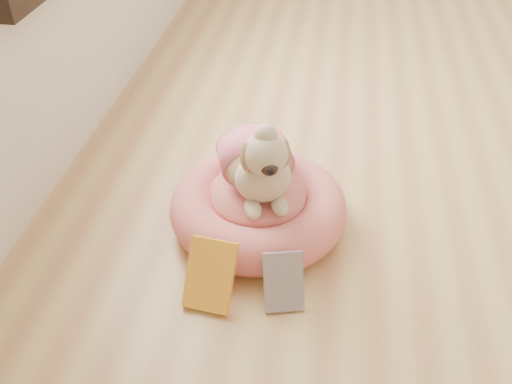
# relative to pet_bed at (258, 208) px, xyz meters

# --- Properties ---
(pet_bed) EXTENTS (0.58, 0.58, 0.15)m
(pet_bed) POSITION_rel_pet_bed_xyz_m (0.00, 0.00, 0.00)
(pet_bed) COLOR #D45255
(pet_bed) RESTS_ON floor
(dog) EXTENTS (0.40, 0.48, 0.30)m
(dog) POSITION_rel_pet_bed_xyz_m (-0.00, 0.02, 0.23)
(dog) COLOR brown
(dog) RESTS_ON pet_bed
(book_yellow) EXTENTS (0.15, 0.16, 0.18)m
(book_yellow) POSITION_rel_pet_bed_xyz_m (-0.09, -0.34, 0.02)
(book_yellow) COLOR yellow
(book_yellow) RESTS_ON floor
(book_white) EXTENTS (0.13, 0.12, 0.16)m
(book_white) POSITION_rel_pet_bed_xyz_m (0.12, -0.33, 0.01)
(book_white) COLOR white
(book_white) RESTS_ON floor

